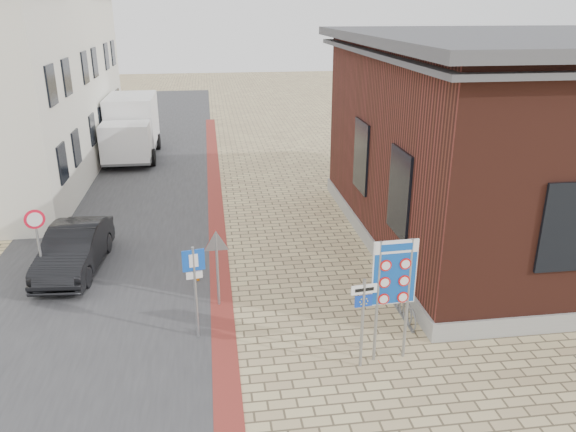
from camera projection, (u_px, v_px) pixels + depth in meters
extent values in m
plane|color=tan|center=(319.00, 378.00, 12.20)|extent=(120.00, 120.00, 0.00)
cube|color=#38383A|center=(136.00, 184.00, 25.38)|extent=(7.00, 60.00, 0.02)
cube|color=maroon|center=(216.00, 219.00, 21.21)|extent=(0.60, 40.00, 0.02)
cube|color=gray|center=(531.00, 227.00, 19.79)|extent=(12.15, 12.15, 0.50)
cube|color=#4A2018|center=(546.00, 137.00, 18.64)|extent=(12.00, 12.00, 6.00)
cube|color=#48494D|center=(563.00, 38.00, 17.54)|extent=(13.00, 13.00, 0.30)
cube|color=#48494D|center=(561.00, 51.00, 17.68)|extent=(12.70, 12.70, 0.15)
cube|color=black|center=(400.00, 193.00, 15.32)|extent=(0.12, 1.60, 2.40)
cube|color=black|center=(362.00, 156.00, 19.03)|extent=(0.12, 1.60, 2.40)
cube|color=black|center=(569.00, 227.00, 12.92)|extent=(1.40, 0.12, 2.20)
cube|color=black|center=(62.00, 163.00, 20.46)|extent=(0.10, 1.10, 1.40)
cube|color=black|center=(76.00, 148.00, 22.68)|extent=(0.10, 1.10, 1.40)
cube|color=black|center=(51.00, 85.00, 19.47)|extent=(0.10, 1.10, 1.40)
cube|color=black|center=(66.00, 77.00, 21.70)|extent=(0.10, 1.10, 1.40)
cube|color=white|center=(12.00, 79.00, 25.90)|extent=(7.00, 6.00, 8.80)
cube|color=black|center=(92.00, 130.00, 26.02)|extent=(0.10, 1.10, 1.40)
cube|color=black|center=(101.00, 120.00, 28.24)|extent=(0.10, 1.10, 1.40)
cube|color=black|center=(85.00, 67.00, 25.03)|extent=(0.10, 1.10, 1.40)
cube|color=black|center=(94.00, 62.00, 27.26)|extent=(0.10, 1.10, 1.40)
cube|color=white|center=(47.00, 74.00, 31.60)|extent=(7.00, 6.00, 8.00)
cube|color=black|center=(112.00, 108.00, 31.58)|extent=(0.10, 1.10, 1.40)
cube|color=black|center=(118.00, 101.00, 33.80)|extent=(0.10, 1.10, 1.40)
cube|color=black|center=(106.00, 56.00, 30.60)|extent=(0.10, 1.10, 1.40)
cube|color=black|center=(113.00, 53.00, 32.82)|extent=(0.10, 1.10, 1.40)
torus|color=slate|center=(411.00, 319.00, 13.94)|extent=(0.04, 0.60, 0.60)
torus|color=slate|center=(407.00, 313.00, 14.22)|extent=(0.04, 0.60, 0.60)
torus|color=slate|center=(403.00, 307.00, 14.49)|extent=(0.04, 0.60, 0.60)
torus|color=slate|center=(400.00, 302.00, 14.77)|extent=(0.04, 0.60, 0.60)
torus|color=slate|center=(396.00, 296.00, 15.05)|extent=(0.04, 0.60, 0.60)
cube|color=slate|center=(403.00, 316.00, 14.59)|extent=(0.08, 1.60, 0.04)
imported|color=black|center=(74.00, 249.00, 16.95)|extent=(1.76, 4.28, 1.38)
cube|color=slate|center=(133.00, 149.00, 29.61)|extent=(2.32, 5.94, 0.27)
cube|color=white|center=(126.00, 141.00, 27.37)|extent=(2.31, 1.87, 1.76)
cube|color=black|center=(123.00, 139.00, 26.49)|extent=(2.09, 0.08, 0.88)
cube|color=white|center=(132.00, 118.00, 30.03)|extent=(2.42, 3.96, 2.42)
cylinder|color=black|center=(105.00, 159.00, 27.85)|extent=(0.28, 0.88, 0.88)
cylinder|color=black|center=(152.00, 157.00, 28.16)|extent=(0.28, 0.88, 0.88)
cylinder|color=black|center=(115.00, 143.00, 31.11)|extent=(0.28, 0.88, 0.88)
cylinder|color=black|center=(158.00, 142.00, 31.42)|extent=(0.28, 0.88, 0.88)
cylinder|color=gray|center=(377.00, 303.00, 12.31)|extent=(0.07, 0.07, 2.94)
cylinder|color=gray|center=(407.00, 300.00, 12.44)|extent=(0.07, 0.07, 2.94)
cube|color=white|center=(394.00, 272.00, 12.13)|extent=(1.00, 0.09, 1.51)
cube|color=#0E49AA|center=(394.00, 272.00, 12.13)|extent=(0.96, 0.10, 1.47)
cube|color=white|center=(396.00, 247.00, 11.91)|extent=(0.96, 0.10, 0.28)
cylinder|color=gray|center=(362.00, 324.00, 12.23)|extent=(0.07, 0.07, 2.16)
cube|color=white|center=(364.00, 289.00, 11.94)|extent=(0.58, 0.11, 0.21)
cube|color=#0F38B7|center=(363.00, 301.00, 12.04)|extent=(0.40, 0.09, 0.26)
cylinder|color=gray|center=(196.00, 293.00, 13.29)|extent=(0.07, 0.07, 2.39)
cube|color=blue|center=(193.00, 260.00, 12.99)|extent=(0.52, 0.14, 0.53)
cube|color=white|center=(194.00, 275.00, 13.13)|extent=(0.38, 0.11, 0.17)
cylinder|color=gray|center=(218.00, 270.00, 14.81)|extent=(0.07, 0.07, 2.07)
cylinder|color=gray|center=(40.00, 249.00, 15.76)|extent=(0.07, 0.07, 2.34)
cylinder|color=red|center=(34.00, 219.00, 15.44)|extent=(0.52, 0.24, 0.55)
cylinder|color=#D6620B|center=(197.00, 266.00, 16.32)|extent=(0.11, 0.11, 1.00)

